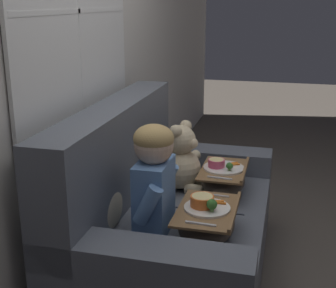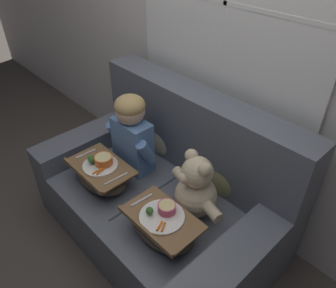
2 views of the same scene
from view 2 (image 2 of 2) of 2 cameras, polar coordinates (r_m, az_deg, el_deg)
The scene contains 9 objects.
ground_plane at distance 2.47m, azimuth -1.87°, elevation -15.11°, with size 14.00×14.00×0.00m, color #4C443D.
wall_back_with_window at distance 2.07m, azimuth 10.32°, elevation 18.31°, with size 8.00×0.08×2.60m.
couch at distance 2.25m, azimuth -0.47°, elevation -8.59°, with size 1.61×0.97×1.00m.
throw_pillow_behind_child at distance 2.38m, azimuth -1.38°, elevation 1.73°, with size 0.33×0.16×0.34m.
throw_pillow_behind_teddy at distance 2.07m, azimuth 9.58°, elevation -4.99°, with size 0.32×0.15×0.33m.
child_figure at distance 2.17m, azimuth -6.37°, elevation 2.44°, with size 0.39×0.20×0.56m.
teddy_bear at distance 1.91m, azimuth 4.76°, elevation -7.96°, with size 0.45×0.33×0.42m.
lap_tray_child at distance 2.19m, azimuth -11.48°, elevation -5.09°, with size 0.44×0.28×0.22m.
lap_tray_teddy at distance 1.85m, azimuth -1.05°, elevation -13.99°, with size 0.43×0.27×0.21m.
Camera 2 is at (1.17, -1.00, 1.93)m, focal length 35.00 mm.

